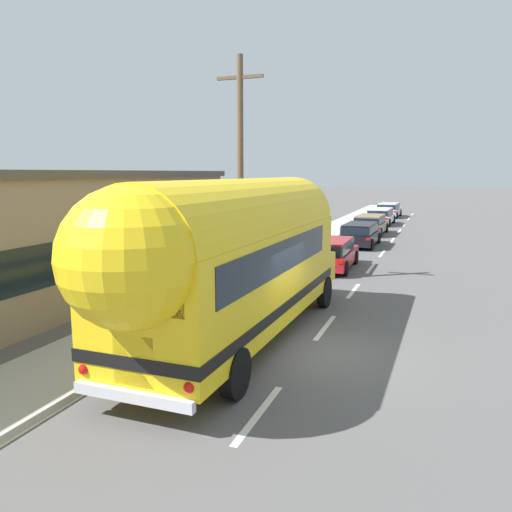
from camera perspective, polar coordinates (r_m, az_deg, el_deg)
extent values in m
plane|color=#565454|center=(12.53, 5.79, -10.58)|extent=(300.00, 300.00, 0.00)
cube|color=silver|center=(9.50, 0.33, -17.31)|extent=(0.14, 2.40, 0.01)
cube|color=silver|center=(14.39, 7.82, -7.95)|extent=(0.14, 2.40, 0.01)
cube|color=silver|center=(18.84, 10.91, -3.87)|extent=(0.14, 2.40, 0.01)
cube|color=silver|center=(23.35, 12.79, -1.37)|extent=(0.14, 2.40, 0.01)
cube|color=silver|center=(27.77, 14.02, 0.28)|extent=(0.14, 2.40, 0.01)
cube|color=silver|center=(33.38, 15.10, 1.73)|extent=(0.14, 2.40, 0.01)
cube|color=silver|center=(38.82, 15.86, 2.73)|extent=(0.14, 2.40, 0.01)
cube|color=silver|center=(43.36, 16.34, 3.37)|extent=(0.14, 2.40, 0.01)
cube|color=silver|center=(48.99, 16.81, 4.00)|extent=(0.14, 2.40, 0.01)
cube|color=silver|center=(54.89, 17.20, 4.52)|extent=(0.14, 2.40, 0.01)
cube|color=silver|center=(24.65, 4.94, -0.61)|extent=(0.12, 80.00, 0.01)
cube|color=#ADA89E|center=(23.11, 0.71, -1.07)|extent=(2.44, 90.00, 0.15)
cube|color=black|center=(15.91, -18.91, -0.05)|extent=(0.08, 17.98, 1.20)
cylinder|color=brown|center=(19.25, -1.77, 9.33)|extent=(0.24, 0.24, 8.50)
cube|color=brown|center=(19.56, -1.83, 19.49)|extent=(1.80, 0.12, 0.12)
cube|color=yellow|center=(12.57, -1.86, -2.18)|extent=(2.66, 9.16, 2.30)
cylinder|color=yellow|center=(12.39, -1.89, 3.03)|extent=(2.61, 9.06, 2.45)
sphere|color=yellow|center=(8.47, -13.95, -0.21)|extent=(2.40, 2.40, 2.40)
cube|color=yellow|center=(17.52, 4.84, -1.15)|extent=(2.28, 1.34, 0.95)
cube|color=black|center=(12.72, -1.85, -5.05)|extent=(2.70, 9.20, 0.24)
cube|color=black|center=(12.19, -2.43, 0.32)|extent=(2.66, 7.36, 0.76)
cube|color=black|center=(8.56, -13.86, -3.52)|extent=(2.00, 0.12, 0.84)
cube|color=black|center=(8.91, -13.57, -11.40)|extent=(0.80, 0.07, 0.90)
cube|color=silver|center=(9.07, -13.76, -15.12)|extent=(2.34, 0.18, 0.20)
sphere|color=red|center=(9.61, -18.80, -11.98)|extent=(0.20, 0.20, 0.20)
sphere|color=red|center=(8.49, -7.51, -14.46)|extent=(0.20, 0.20, 0.20)
cube|color=black|center=(16.76, 4.32, 2.96)|extent=(2.14, 0.14, 0.96)
cube|color=silver|center=(18.20, 5.45, -1.17)|extent=(0.90, 0.12, 0.56)
cylinder|color=black|center=(17.03, 0.03, -3.40)|extent=(0.28, 1.00, 1.00)
cylinder|color=black|center=(16.35, 7.71, -4.03)|extent=(0.28, 1.00, 1.00)
cylinder|color=black|center=(10.97, -13.81, -11.00)|extent=(0.28, 1.00, 1.00)
cylinder|color=black|center=(9.88, -2.32, -13.05)|extent=(0.28, 1.00, 1.00)
cube|color=#A5191E|center=(22.94, 8.49, -0.12)|extent=(1.89, 4.38, 0.60)
cube|color=#A5191E|center=(22.39, 8.30, 1.14)|extent=(1.67, 3.12, 0.55)
cube|color=black|center=(22.40, 8.30, 1.07)|extent=(1.73, 3.17, 0.43)
cube|color=red|center=(20.97, 5.27, -0.45)|extent=(0.20, 0.04, 0.14)
cube|color=red|center=(20.66, 9.51, -0.69)|extent=(0.20, 0.04, 0.14)
cylinder|color=black|center=(24.57, 7.14, 0.07)|extent=(0.21, 0.64, 0.64)
cylinder|color=black|center=(24.27, 11.15, -0.15)|extent=(0.21, 0.64, 0.64)
cylinder|color=black|center=(21.74, 5.51, -1.12)|extent=(0.21, 0.64, 0.64)
cylinder|color=black|center=(21.40, 10.02, -1.39)|extent=(0.21, 0.64, 0.64)
cube|color=black|center=(30.35, 11.72, 2.10)|extent=(1.82, 4.42, 0.60)
cube|color=black|center=(29.81, 11.60, 3.09)|extent=(1.60, 3.17, 0.55)
cube|color=black|center=(29.82, 11.60, 3.03)|extent=(1.66, 3.21, 0.43)
cube|color=red|center=(28.30, 9.48, 2.02)|extent=(0.20, 0.04, 0.14)
cube|color=red|center=(28.04, 12.51, 1.86)|extent=(0.20, 0.04, 0.14)
cylinder|color=black|center=(31.98, 10.67, 2.14)|extent=(0.21, 0.64, 0.64)
cylinder|color=black|center=(31.72, 13.65, 1.98)|extent=(0.21, 0.64, 0.64)
cylinder|color=black|center=(29.06, 9.59, 1.45)|extent=(0.21, 0.64, 0.64)
cylinder|color=black|center=(28.78, 12.86, 1.27)|extent=(0.21, 0.64, 0.64)
cube|color=olive|center=(36.34, 12.83, 3.24)|extent=(1.93, 4.54, 0.60)
cube|color=olive|center=(35.82, 12.74, 4.08)|extent=(1.69, 3.28, 0.55)
cube|color=black|center=(35.82, 12.74, 4.03)|extent=(1.75, 3.32, 0.43)
cube|color=red|center=(34.24, 10.94, 3.24)|extent=(0.20, 0.05, 0.14)
cube|color=red|center=(33.99, 13.54, 3.10)|extent=(0.20, 0.05, 0.14)
cylinder|color=black|center=(38.02, 11.90, 3.23)|extent=(0.22, 0.65, 0.64)
cylinder|color=black|center=(37.76, 14.48, 3.09)|extent=(0.22, 0.65, 0.64)
cylinder|color=black|center=(34.99, 11.02, 2.74)|extent=(0.22, 0.65, 0.64)
cylinder|color=black|center=(34.72, 13.82, 2.59)|extent=(0.22, 0.65, 0.64)
cube|color=white|center=(43.31, 13.92, 4.15)|extent=(1.88, 4.65, 0.60)
cube|color=white|center=(42.79, 13.86, 4.87)|extent=(1.64, 3.39, 0.55)
cube|color=black|center=(42.79, 13.86, 4.83)|extent=(1.70, 3.43, 0.43)
cube|color=red|center=(41.13, 12.43, 4.20)|extent=(0.20, 0.05, 0.14)
cube|color=red|center=(40.91, 14.53, 4.09)|extent=(0.20, 0.05, 0.14)
cylinder|color=black|center=(45.02, 13.14, 4.12)|extent=(0.22, 0.65, 0.64)
cylinder|color=black|center=(44.80, 15.26, 4.01)|extent=(0.22, 0.65, 0.64)
cylinder|color=black|center=(41.87, 12.47, 3.76)|extent=(0.22, 0.65, 0.64)
cylinder|color=black|center=(41.64, 14.75, 3.64)|extent=(0.22, 0.65, 0.64)
cube|color=silver|center=(50.95, 14.77, 4.87)|extent=(2.01, 4.73, 0.60)
cube|color=silver|center=(50.44, 14.72, 5.48)|extent=(1.76, 3.27, 0.55)
cube|color=black|center=(50.44, 14.72, 5.45)|extent=(1.82, 3.31, 0.43)
cube|color=red|center=(48.73, 13.47, 4.94)|extent=(0.20, 0.05, 0.14)
cube|color=red|center=(48.52, 15.36, 4.84)|extent=(0.20, 0.05, 0.14)
cylinder|color=black|center=(52.70, 14.03, 4.82)|extent=(0.22, 0.65, 0.64)
cylinder|color=black|center=(52.48, 15.95, 4.72)|extent=(0.22, 0.65, 0.64)
cylinder|color=black|center=(49.47, 13.49, 4.56)|extent=(0.22, 0.65, 0.64)
cylinder|color=black|center=(49.24, 15.53, 4.45)|extent=(0.22, 0.65, 0.64)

